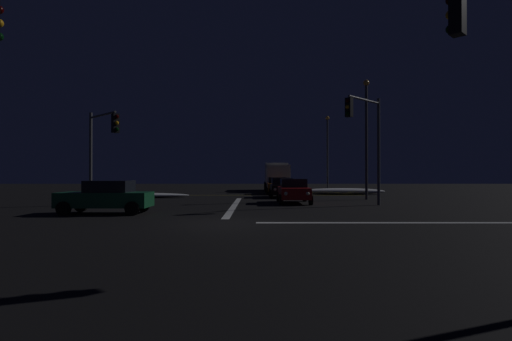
{
  "coord_description": "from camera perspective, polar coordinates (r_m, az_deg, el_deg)",
  "views": [
    {
      "loc": [
        1.29,
        -15.47,
        1.89
      ],
      "look_at": [
        1.19,
        11.88,
        2.11
      ],
      "focal_mm": 28.17,
      "sensor_mm": 36.0,
      "label": 1
    }
  ],
  "objects": [
    {
      "name": "sedan_orange",
      "position": [
        37.61,
        3.19,
        -2.13
      ],
      "size": [
        2.02,
        4.33,
        1.57
      ],
      "color": "#C66014",
      "rests_on": "ground"
    },
    {
      "name": "box_truck",
      "position": [
        44.66,
        3.13,
        -0.7
      ],
      "size": [
        2.68,
        8.28,
        3.08
      ],
      "color": "beige",
      "rests_on": "ground"
    },
    {
      "name": "snow_bank_right_curb",
      "position": [
        37.33,
        12.26,
        -2.91
      ],
      "size": [
        7.89,
        1.5,
        0.58
      ],
      "color": "white",
      "rests_on": "ground"
    },
    {
      "name": "sedan_green_crossing",
      "position": [
        20.33,
        -20.3,
        -3.51
      ],
      "size": [
        4.33,
        2.02,
        1.57
      ],
      "color": "#14512D",
      "rests_on": "ground"
    },
    {
      "name": "streetlamp_right_far",
      "position": [
        46.17,
        10.31,
        3.27
      ],
      "size": [
        0.44,
        0.44,
        8.43
      ],
      "color": "#424247",
      "rests_on": "ground"
    },
    {
      "name": "stop_line_north",
      "position": [
        23.86,
        -2.91,
        -5.0
      ],
      "size": [
        0.35,
        14.18,
        0.01
      ],
      "color": "white",
      "rests_on": "ground"
    },
    {
      "name": "sedan_black",
      "position": [
        32.32,
        3.9,
        -2.4
      ],
      "size": [
        2.02,
        4.33,
        1.57
      ],
      "color": "black",
      "rests_on": "ground"
    },
    {
      "name": "traffic_signal_ne",
      "position": [
        24.18,
        15.66,
        5.47
      ],
      "size": [
        2.64,
        2.64,
        6.44
      ],
      "color": "#4C4C51",
      "rests_on": "ground"
    },
    {
      "name": "sedan_red",
      "position": [
        26.01,
        5.54,
        -2.87
      ],
      "size": [
        2.02,
        4.33,
        1.57
      ],
      "color": "maroon",
      "rests_on": "ground"
    },
    {
      "name": "crosswalk_bar_east",
      "position": [
        17.12,
        24.85,
        -6.75
      ],
      "size": [
        14.18,
        0.4,
        0.01
      ],
      "color": "white",
      "rests_on": "ground"
    },
    {
      "name": "ground",
      "position": [
        15.65,
        -4.56,
        -7.59
      ],
      "size": [
        120.0,
        120.0,
        0.1
      ],
      "primitive_type": "cube",
      "color": "black"
    },
    {
      "name": "streetlamp_right_near",
      "position": [
        30.61,
        15.6,
        5.52
      ],
      "size": [
        0.44,
        0.44,
        8.78
      ],
      "color": "#424247",
      "rests_on": "ground"
    },
    {
      "name": "traffic_signal_nw",
      "position": [
        24.86,
        -20.92,
        4.02
      ],
      "size": [
        2.61,
        2.61,
        5.58
      ],
      "color": "#4C4C51",
      "rests_on": "ground"
    },
    {
      "name": "snow_bank_left_curb",
      "position": [
        33.32,
        -17.96,
        -3.35
      ],
      "size": [
        10.24,
        1.5,
        0.4
      ],
      "color": "white",
      "rests_on": "ground"
    },
    {
      "name": "centre_line_ns",
      "position": [
        35.43,
        -1.89,
        -3.52
      ],
      "size": [
        22.0,
        0.15,
        0.01
      ],
      "color": "yellow",
      "rests_on": "ground"
    }
  ]
}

